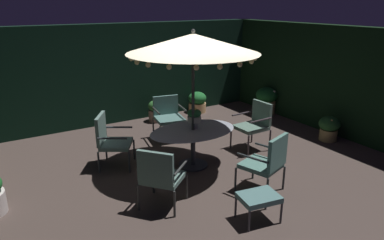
% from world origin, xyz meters
% --- Properties ---
extents(ground_plane, '(8.14, 6.79, 0.02)m').
position_xyz_m(ground_plane, '(0.00, 0.00, -0.01)').
color(ground_plane, '#41352F').
extents(hedge_backdrop_rear, '(8.14, 0.30, 2.47)m').
position_xyz_m(hedge_backdrop_rear, '(0.00, 3.25, 1.24)').
color(hedge_backdrop_rear, black).
rests_on(hedge_backdrop_rear, ground_plane).
extents(hedge_backdrop_right, '(0.30, 6.79, 2.47)m').
position_xyz_m(hedge_backdrop_right, '(3.92, 0.00, 1.24)').
color(hedge_backdrop_right, black).
rests_on(hedge_backdrop_right, ground_plane).
extents(patio_dining_table, '(1.67, 1.12, 0.73)m').
position_xyz_m(patio_dining_table, '(0.10, -0.08, 0.59)').
color(patio_dining_table, '#2A2A34').
rests_on(patio_dining_table, ground_plane).
extents(patio_umbrella, '(2.31, 2.31, 2.53)m').
position_xyz_m(patio_umbrella, '(0.10, -0.08, 2.28)').
color(patio_umbrella, '#2D302E').
rests_on(patio_umbrella, ground_plane).
extents(centerpiece_planter, '(0.26, 0.26, 0.39)m').
position_xyz_m(centerpiece_planter, '(0.17, 0.00, 0.96)').
color(centerpiece_planter, beige).
rests_on(centerpiece_planter, patio_dining_table).
extents(patio_chair_north, '(0.81, 0.82, 1.01)m').
position_xyz_m(patio_chair_north, '(-1.22, 0.72, 0.56)').
color(patio_chair_north, '#292E32').
rests_on(patio_chair_north, ground_plane).
extents(patio_chair_northeast, '(0.81, 0.82, 0.98)m').
position_xyz_m(patio_chair_northeast, '(-1.08, -1.06, 0.56)').
color(patio_chair_northeast, '#2C2E2E').
rests_on(patio_chair_northeast, ground_plane).
extents(patio_chair_east, '(0.75, 0.76, 1.01)m').
position_xyz_m(patio_chair_east, '(0.58, -1.54, 0.56)').
color(patio_chair_east, '#2B3032').
rests_on(patio_chair_east, ground_plane).
extents(patio_chair_southeast, '(0.64, 0.60, 1.00)m').
position_xyz_m(patio_chair_southeast, '(1.63, -0.04, 0.58)').
color(patio_chair_southeast, '#322A2E').
rests_on(patio_chair_southeast, ground_plane).
extents(patio_chair_south, '(0.74, 0.72, 0.95)m').
position_xyz_m(patio_chair_south, '(0.37, 1.43, 0.57)').
color(patio_chair_south, '#30322E').
rests_on(patio_chair_south, ground_plane).
extents(ottoman_footrest, '(0.61, 0.49, 0.41)m').
position_xyz_m(ottoman_footrest, '(-0.05, -2.07, 0.35)').
color(ottoman_footrest, '#2E2C33').
rests_on(ottoman_footrest, ground_plane).
extents(potted_plant_right_near, '(0.59, 0.59, 0.73)m').
position_xyz_m(potted_plant_right_near, '(3.57, 1.70, 0.40)').
color(potted_plant_right_near, tan).
rests_on(potted_plant_right_near, ground_plane).
extents(potted_plant_right_far, '(0.50, 0.50, 0.58)m').
position_xyz_m(potted_plant_right_far, '(2.02, 2.82, 0.29)').
color(potted_plant_right_far, tan).
rests_on(potted_plant_right_far, ground_plane).
extents(potted_plant_front_corner, '(0.42, 0.42, 0.56)m').
position_xyz_m(potted_plant_front_corner, '(0.67, 2.68, 0.29)').
color(potted_plant_front_corner, '#7A6253').
rests_on(potted_plant_front_corner, ground_plane).
extents(potted_plant_left_near, '(0.47, 0.47, 0.55)m').
position_xyz_m(potted_plant_left_near, '(3.37, -0.55, 0.30)').
color(potted_plant_left_near, olive).
rests_on(potted_plant_left_near, ground_plane).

